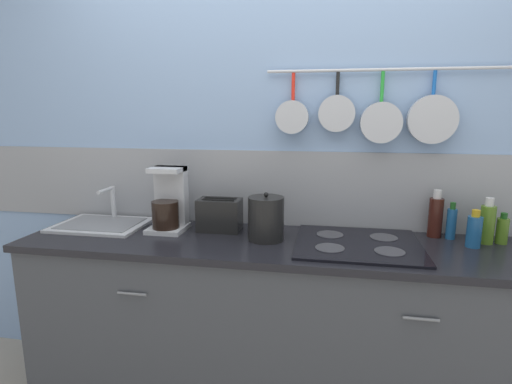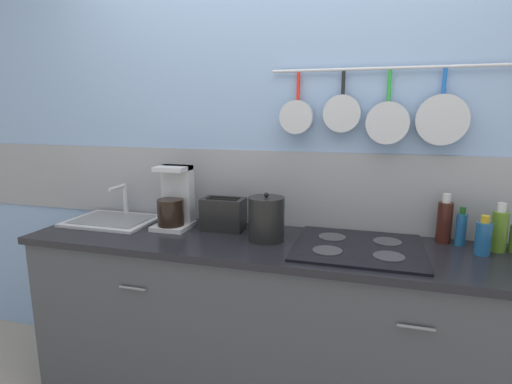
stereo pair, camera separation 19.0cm
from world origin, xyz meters
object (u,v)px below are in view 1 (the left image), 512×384
at_px(bottle_vinegar, 436,216).
at_px(bottle_sesame_oil, 502,230).
at_px(kettle, 266,218).
at_px(bottle_hot_sauce, 474,231).
at_px(bottle_cooking_wine, 487,223).
at_px(coffee_maker, 169,204).
at_px(toaster, 220,215).
at_px(bottle_dish_soap, 451,223).

bearing_deg(bottle_vinegar, bottle_sesame_oil, -11.10).
relative_size(kettle, bottle_sesame_oil, 1.59).
relative_size(bottle_hot_sauce, bottle_cooking_wine, 0.80).
bearing_deg(bottle_sesame_oil, coffee_maker, -177.62).
distance_m(kettle, bottle_vinegar, 0.85).
bearing_deg(bottle_sesame_oil, bottle_vinegar, 168.90).
bearing_deg(bottle_vinegar, toaster, -174.95).
relative_size(toaster, bottle_sesame_oil, 1.61).
xyz_separation_m(toaster, bottle_dish_soap, (1.16, 0.07, -0.00)).
relative_size(coffee_maker, bottle_sesame_oil, 2.25).
distance_m(bottle_vinegar, bottle_hot_sauce, 0.20).
distance_m(coffee_maker, kettle, 0.54).
distance_m(toaster, bottle_sesame_oil, 1.38).
relative_size(kettle, bottle_cooking_wine, 1.07).
xyz_separation_m(toaster, bottle_hot_sauce, (1.23, -0.04, -0.01)).
xyz_separation_m(toaster, bottle_sesame_oil, (1.38, 0.04, -0.02)).
bearing_deg(bottle_hot_sauce, bottle_sesame_oil, 28.20).
bearing_deg(kettle, bottle_sesame_oil, 7.46).
distance_m(bottle_cooking_wine, bottle_sesame_oil, 0.08).
height_order(coffee_maker, bottle_sesame_oil, coffee_maker).
bearing_deg(toaster, bottle_dish_soap, 3.60).
bearing_deg(toaster, bottle_cooking_wine, 1.30).
bearing_deg(coffee_maker, bottle_sesame_oil, 2.38).
height_order(kettle, bottle_vinegar, bottle_vinegar).
distance_m(bottle_vinegar, bottle_cooking_wine, 0.23).
bearing_deg(bottle_hot_sauce, bottle_cooking_wine, 42.18).
relative_size(bottle_dish_soap, bottle_sesame_oil, 1.23).
bearing_deg(bottle_hot_sauce, coffee_maker, 179.53).
height_order(toaster, kettle, kettle).
relative_size(bottle_vinegar, bottle_cooking_wine, 1.08).
bearing_deg(bottle_vinegar, bottle_dish_soap, -18.54).
height_order(bottle_dish_soap, bottle_hot_sauce, bottle_dish_soap).
bearing_deg(toaster, bottle_hot_sauce, -1.92).
distance_m(toaster, bottle_cooking_wine, 1.31).
distance_m(bottle_dish_soap, bottle_sesame_oil, 0.22).
height_order(coffee_maker, kettle, coffee_maker).
distance_m(toaster, bottle_hot_sauce, 1.23).
height_order(bottle_hot_sauce, bottle_cooking_wine, bottle_cooking_wine).
bearing_deg(bottle_dish_soap, bottle_hot_sauce, -59.31).
bearing_deg(bottle_cooking_wine, bottle_dish_soap, 163.47).
bearing_deg(bottle_vinegar, coffee_maker, -174.74).
relative_size(bottle_hot_sauce, bottle_sesame_oil, 1.18).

